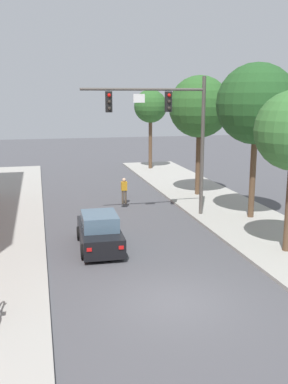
{
  "coord_description": "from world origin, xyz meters",
  "views": [
    {
      "loc": [
        -4.1,
        -12.75,
        6.55
      ],
      "look_at": [
        0.84,
        7.8,
        2.0
      ],
      "focal_mm": 41.24,
      "sensor_mm": 36.0,
      "label": 1
    }
  ],
  "objects_px": {
    "car_lead_black": "(100,232)",
    "street_tree_second": "(256,104)",
    "street_tree_third": "(200,107)",
    "traffic_signal_mast": "(170,121)",
    "pedestrian_crossing_road": "(124,189)",
    "street_tree_farthest": "(150,107)"
  },
  "relations": [
    {
      "from": "car_lead_black",
      "to": "street_tree_second",
      "type": "bearing_deg",
      "value": 17.37
    },
    {
      "from": "car_lead_black",
      "to": "street_tree_third",
      "type": "distance_m",
      "value": 12.93
    },
    {
      "from": "traffic_signal_mast",
      "to": "pedestrian_crossing_road",
      "type": "distance_m",
      "value": 6.18
    },
    {
      "from": "car_lead_black",
      "to": "pedestrian_crossing_road",
      "type": "height_order",
      "value": "pedestrian_crossing_road"
    },
    {
      "from": "pedestrian_crossing_road",
      "to": "street_tree_farthest",
      "type": "relative_size",
      "value": 0.23
    },
    {
      "from": "street_tree_farthest",
      "to": "street_tree_third",
      "type": "bearing_deg",
      "value": -88.3
    },
    {
      "from": "traffic_signal_mast",
      "to": "street_tree_farthest",
      "type": "height_order",
      "value": "traffic_signal_mast"
    },
    {
      "from": "traffic_signal_mast",
      "to": "car_lead_black",
      "type": "bearing_deg",
      "value": -137.72
    },
    {
      "from": "street_tree_third",
      "to": "street_tree_farthest",
      "type": "xyz_separation_m",
      "value": [
        -0.34,
        11.49,
        -0.22
      ]
    },
    {
      "from": "car_lead_black",
      "to": "pedestrian_crossing_road",
      "type": "xyz_separation_m",
      "value": [
        2.65,
        7.92,
        0.19
      ]
    },
    {
      "from": "street_tree_third",
      "to": "street_tree_farthest",
      "type": "height_order",
      "value": "street_tree_third"
    },
    {
      "from": "pedestrian_crossing_road",
      "to": "street_tree_second",
      "type": "bearing_deg",
      "value": -40.81
    },
    {
      "from": "traffic_signal_mast",
      "to": "street_tree_second",
      "type": "height_order",
      "value": "street_tree_second"
    },
    {
      "from": "street_tree_second",
      "to": "street_tree_third",
      "type": "relative_size",
      "value": 1.05
    },
    {
      "from": "street_tree_second",
      "to": "street_tree_third",
      "type": "distance_m",
      "value": 6.2
    },
    {
      "from": "car_lead_black",
      "to": "street_tree_second",
      "type": "relative_size",
      "value": 0.52
    },
    {
      "from": "traffic_signal_mast",
      "to": "street_tree_third",
      "type": "bearing_deg",
      "value": 54.48
    },
    {
      "from": "street_tree_second",
      "to": "street_tree_farthest",
      "type": "relative_size",
      "value": 1.15
    },
    {
      "from": "traffic_signal_mast",
      "to": "street_tree_second",
      "type": "xyz_separation_m",
      "value": [
        4.3,
        -1.26,
        0.85
      ]
    },
    {
      "from": "street_tree_second",
      "to": "car_lead_black",
      "type": "bearing_deg",
      "value": -162.63
    },
    {
      "from": "street_tree_second",
      "to": "street_tree_farthest",
      "type": "bearing_deg",
      "value": 93.77
    },
    {
      "from": "street_tree_second",
      "to": "pedestrian_crossing_road",
      "type": "bearing_deg",
      "value": 139.19
    }
  ]
}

